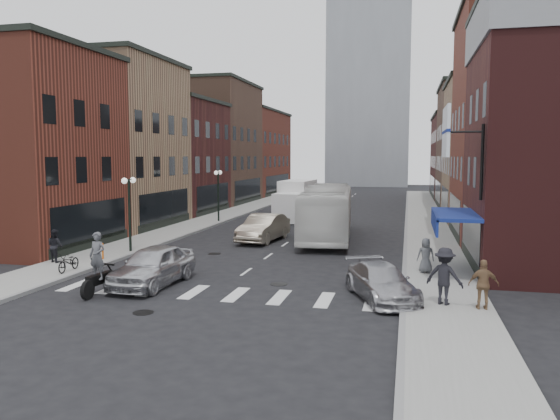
% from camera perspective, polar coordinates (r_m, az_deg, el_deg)
% --- Properties ---
extents(ground, '(160.00, 160.00, 0.00)m').
position_cam_1_polar(ground, '(24.03, -4.24, -6.96)').
color(ground, black).
rests_on(ground, ground).
extents(sidewalk_left, '(3.00, 74.00, 0.15)m').
position_cam_1_polar(sidewalk_left, '(47.30, -6.06, -0.63)').
color(sidewalk_left, gray).
rests_on(sidewalk_left, ground).
extents(sidewalk_right, '(3.00, 74.00, 0.15)m').
position_cam_1_polar(sidewalk_right, '(44.68, 14.99, -1.17)').
color(sidewalk_right, gray).
rests_on(sidewalk_right, ground).
extents(curb_left, '(0.20, 74.00, 0.16)m').
position_cam_1_polar(curb_left, '(46.83, -4.32, -0.77)').
color(curb_left, gray).
rests_on(curb_left, ground).
extents(curb_right, '(0.20, 74.00, 0.16)m').
position_cam_1_polar(curb_right, '(44.66, 13.07, -1.22)').
color(curb_right, gray).
rests_on(curb_right, ground).
extents(crosswalk_stripes, '(12.00, 2.20, 0.01)m').
position_cam_1_polar(crosswalk_stripes, '(21.27, -6.70, -8.65)').
color(crosswalk_stripes, silver).
rests_on(crosswalk_stripes, ground).
extents(bldg_left_near, '(10.30, 9.20, 11.30)m').
position_cam_1_polar(bldg_left_near, '(34.77, -26.30, 5.76)').
color(bldg_left_near, maroon).
rests_on(bldg_left_near, ground).
extents(bldg_left_mid_a, '(10.30, 10.20, 12.30)m').
position_cam_1_polar(bldg_left_mid_a, '(42.54, -18.13, 6.62)').
color(bldg_left_mid_a, '#A27959').
rests_on(bldg_left_mid_a, ground).
extents(bldg_left_mid_b, '(10.30, 10.20, 10.30)m').
position_cam_1_polar(bldg_left_mid_b, '(51.34, -12.26, 5.44)').
color(bldg_left_mid_b, '#3F1616').
rests_on(bldg_left_mid_b, ground).
extents(bldg_left_far_a, '(10.30, 12.20, 13.30)m').
position_cam_1_polar(bldg_left_far_a, '(61.47, -7.85, 6.94)').
color(bldg_left_far_a, brown).
rests_on(bldg_left_far_a, ground).
extents(bldg_left_far_b, '(10.30, 16.20, 11.30)m').
position_cam_1_polar(bldg_left_far_b, '(74.69, -3.95, 5.98)').
color(bldg_left_far_b, maroon).
rests_on(bldg_left_far_b, ground).
extents(bldg_right_mid_a, '(10.30, 10.20, 14.30)m').
position_cam_1_polar(bldg_right_mid_a, '(37.25, 25.78, 8.05)').
color(bldg_right_mid_a, maroon).
rests_on(bldg_right_mid_a, ground).
extents(bldg_right_mid_b, '(10.30, 10.20, 11.30)m').
position_cam_1_polar(bldg_right_mid_b, '(47.03, 23.07, 5.72)').
color(bldg_right_mid_b, '#A27959').
rests_on(bldg_right_mid_b, ground).
extents(bldg_right_far_a, '(10.30, 12.20, 12.30)m').
position_cam_1_polar(bldg_right_far_a, '(57.90, 21.24, 6.19)').
color(bldg_right_far_a, brown).
rests_on(bldg_right_far_a, ground).
extents(bldg_right_far_b, '(10.30, 16.20, 10.30)m').
position_cam_1_polar(bldg_right_far_b, '(71.79, 19.68, 5.27)').
color(bldg_right_far_b, '#3F1616').
rests_on(bldg_right_far_b, ground).
extents(awning_blue, '(1.80, 5.00, 0.78)m').
position_cam_1_polar(awning_blue, '(25.06, 17.40, -0.59)').
color(awning_blue, navy).
rests_on(awning_blue, ground).
extents(billboard_sign, '(1.52, 3.00, 3.70)m').
position_cam_1_polar(billboard_sign, '(22.92, 17.17, 7.63)').
color(billboard_sign, black).
rests_on(billboard_sign, ground).
extents(distant_tower, '(14.00, 14.00, 50.00)m').
position_cam_1_polar(distant_tower, '(102.52, 9.45, 16.71)').
color(distant_tower, '#9399A0').
rests_on(distant_tower, ground).
extents(streetlamp_near, '(0.32, 1.22, 4.11)m').
position_cam_1_polar(streetlamp_near, '(30.16, -15.48, 1.03)').
color(streetlamp_near, black).
rests_on(streetlamp_near, ground).
extents(streetlamp_far, '(0.32, 1.22, 4.11)m').
position_cam_1_polar(streetlamp_far, '(42.94, -6.48, 2.52)').
color(streetlamp_far, black).
rests_on(streetlamp_far, ground).
extents(bike_rack, '(0.08, 0.68, 0.80)m').
position_cam_1_polar(bike_rack, '(28.24, -18.35, -4.20)').
color(bike_rack, '#D8590C').
rests_on(bike_rack, sidewalk_left).
extents(box_truck, '(2.52, 7.47, 3.21)m').
position_cam_1_polar(box_truck, '(44.86, 1.62, 0.99)').
color(box_truck, white).
rests_on(box_truck, ground).
extents(motorcycle_rider, '(0.70, 2.36, 2.40)m').
position_cam_1_polar(motorcycle_rider, '(21.82, -18.46, -5.52)').
color(motorcycle_rider, black).
rests_on(motorcycle_rider, ground).
extents(transit_bus, '(3.95, 12.36, 3.38)m').
position_cam_1_polar(transit_bus, '(34.81, 4.96, -0.21)').
color(transit_bus, silver).
rests_on(transit_bus, ground).
extents(sedan_left_near, '(2.19, 4.89, 1.63)m').
position_cam_1_polar(sedan_left_near, '(22.82, -13.14, -5.68)').
color(sedan_left_near, silver).
rests_on(sedan_left_near, ground).
extents(sedan_left_far, '(2.36, 5.23, 1.67)m').
position_cam_1_polar(sedan_left_far, '(33.59, -1.73, -1.88)').
color(sedan_left_far, '#BEB09A').
rests_on(sedan_left_far, ground).
extents(curb_car, '(3.36, 4.76, 1.28)m').
position_cam_1_polar(curb_car, '(20.48, 10.55, -7.43)').
color(curb_car, '#AFAEB3').
rests_on(curb_car, ground).
extents(parked_bicycle, '(0.64, 1.60, 0.83)m').
position_cam_1_polar(parked_bicycle, '(26.02, -21.20, -5.09)').
color(parked_bicycle, black).
rests_on(parked_bicycle, sidewalk_left).
extents(ped_left_solo, '(0.88, 0.69, 1.60)m').
position_cam_1_polar(ped_left_solo, '(28.41, -22.44, -3.46)').
color(ped_left_solo, black).
rests_on(ped_left_solo, sidewalk_left).
extents(ped_right_a, '(1.42, 1.05, 1.97)m').
position_cam_1_polar(ped_right_a, '(19.70, 16.82, -6.63)').
color(ped_right_a, black).
rests_on(ped_right_a, sidewalk_right).
extents(ped_right_b, '(1.00, 0.52, 1.68)m').
position_cam_1_polar(ped_right_b, '(19.53, 20.50, -7.30)').
color(ped_right_b, brown).
rests_on(ped_right_b, sidewalk_right).
extents(ped_right_c, '(0.80, 0.58, 1.53)m').
position_cam_1_polar(ped_right_c, '(24.76, 14.99, -4.60)').
color(ped_right_c, '#505256').
rests_on(ped_right_c, sidewalk_right).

